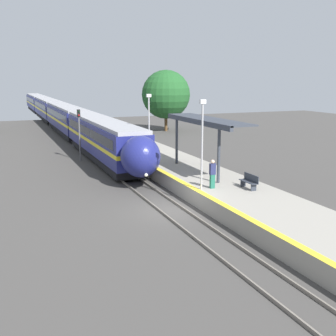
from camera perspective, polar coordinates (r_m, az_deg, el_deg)
name	(u,v)px	position (r m, az deg, el deg)	size (l,w,h in m)	color
ground_plane	(171,211)	(24.86, 0.45, -5.78)	(120.00, 120.00, 0.00)	#423F3D
rail_left	(160,211)	(24.58, -1.11, -5.81)	(0.08, 90.00, 0.15)	slate
rail_right	(182,208)	(25.12, 1.97, -5.42)	(0.08, 90.00, 0.15)	slate
train	(57,113)	(69.54, -14.83, 7.23)	(2.92, 85.74, 3.90)	black
platform_right	(232,195)	(26.50, 8.61, -3.67)	(4.93, 64.00, 1.00)	gray
platform_bench	(250,181)	(26.20, 10.99, -1.75)	(0.44, 1.54, 0.89)	#2D333D
person_waiting	(212,173)	(25.83, 6.04, -0.73)	(0.36, 0.23, 1.79)	#1E604C
railway_signal	(79,130)	(40.18, -11.92, 5.07)	(0.28, 0.28, 4.79)	#59595E
lamppost_near	(202,139)	(25.09, 4.64, 3.94)	(0.36, 0.20, 5.42)	#9E9EA3
lamppost_mid	(149,124)	(33.57, -2.59, 6.02)	(0.36, 0.20, 5.42)	#9E9EA3
station_canopy	(203,122)	(30.04, 4.79, 6.17)	(2.02, 9.73, 3.84)	#333842
background_tree_right	(166,94)	(61.65, -0.28, 9.93)	(6.99, 6.99, 8.81)	brown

